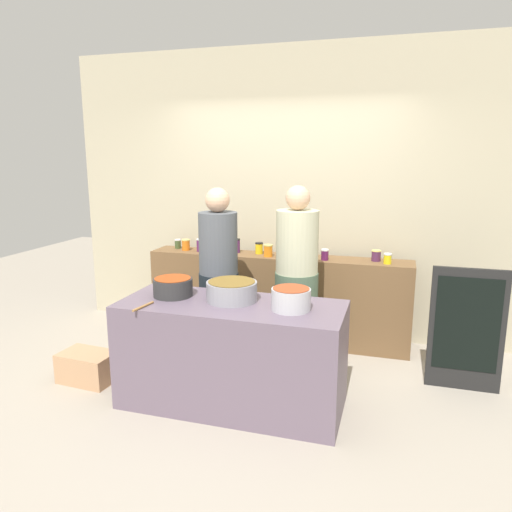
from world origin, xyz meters
TOP-DOWN VIEW (x-y plane):
  - ground at (0.00, 0.00)m, footprint 12.00×12.00m
  - storefront_wall at (0.00, 1.45)m, footprint 4.80×0.12m
  - display_shelf at (0.00, 1.10)m, footprint 2.70×0.36m
  - prep_table at (0.00, -0.30)m, footprint 1.70×0.70m
  - preserve_jar_0 at (-1.14, 1.16)m, footprint 0.07×0.07m
  - preserve_jar_1 at (-1.01, 1.09)m, footprint 0.09×0.09m
  - preserve_jar_2 at (-0.84, 1.08)m, footprint 0.08×0.08m
  - preserve_jar_3 at (-0.71, 1.08)m, footprint 0.09×0.09m
  - preserve_jar_4 at (-0.45, 1.13)m, footprint 0.08×0.08m
  - preserve_jar_5 at (-0.20, 1.14)m, footprint 0.08×0.08m
  - preserve_jar_6 at (-0.08, 1.03)m, footprint 0.09×0.09m
  - preserve_jar_7 at (0.18, 1.04)m, footprint 0.09×0.09m
  - preserve_jar_8 at (0.50, 1.03)m, footprint 0.08×0.08m
  - preserve_jar_9 at (0.98, 1.13)m, footprint 0.09×0.09m
  - preserve_jar_10 at (1.09, 1.04)m, footprint 0.08×0.08m
  - cooking_pot_left at (-0.51, -0.24)m, footprint 0.31×0.31m
  - cooking_pot_center at (-0.02, -0.23)m, footprint 0.39×0.39m
  - cooking_pot_right at (0.46, -0.31)m, footprint 0.28×0.28m
  - wooden_spoon at (-0.58, -0.58)m, footprint 0.05×0.23m
  - cook_with_tongs at (-0.34, 0.31)m, footprint 0.35×0.35m
  - cook_in_cap at (0.34, 0.48)m, footprint 0.38×0.38m
  - bread_crate at (-1.32, -0.30)m, footprint 0.48×0.33m
  - chalkboard_sign at (1.75, 0.47)m, footprint 0.58×0.05m

SIDE VIEW (x-z plane):
  - ground at x=0.00m, z-range 0.00..0.00m
  - bread_crate at x=-1.32m, z-range 0.00..0.26m
  - prep_table at x=0.00m, z-range 0.00..0.82m
  - display_shelf at x=0.00m, z-range 0.00..0.90m
  - chalkboard_sign at x=1.75m, z-range 0.01..1.04m
  - cook_with_tongs at x=-0.34m, z-range -0.08..1.56m
  - cook_in_cap at x=0.34m, z-range -0.08..1.58m
  - wooden_spoon at x=-0.58m, z-range 0.82..0.84m
  - cooking_pot_left at x=-0.51m, z-range 0.82..0.96m
  - cooking_pot_center at x=-0.02m, z-range 0.82..0.97m
  - cooking_pot_right at x=0.46m, z-range 0.82..0.98m
  - preserve_jar_10 at x=1.09m, z-range 0.90..1.00m
  - preserve_jar_0 at x=-1.14m, z-range 0.90..1.00m
  - preserve_jar_9 at x=0.98m, z-range 0.90..1.01m
  - preserve_jar_8 at x=0.50m, z-range 0.90..1.01m
  - preserve_jar_5 at x=-0.20m, z-range 0.90..1.02m
  - preserve_jar_1 at x=-1.01m, z-range 0.90..1.02m
  - preserve_jar_6 at x=-0.08m, z-range 0.90..1.02m
  - preserve_jar_3 at x=-0.71m, z-range 0.90..1.03m
  - preserve_jar_2 at x=-0.84m, z-range 0.90..1.04m
  - preserve_jar_7 at x=0.18m, z-range 0.90..1.04m
  - preserve_jar_4 at x=-0.45m, z-range 0.90..1.05m
  - storefront_wall at x=0.00m, z-range 0.00..3.00m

